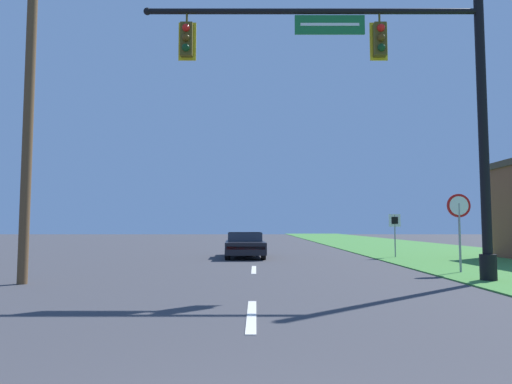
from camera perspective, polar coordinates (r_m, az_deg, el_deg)
name	(u,v)px	position (r m, az deg, el deg)	size (l,w,h in m)	color
grass_verge_right	(407,247)	(33.53, 18.36, -6.59)	(10.00, 110.00, 0.04)	#428438
road_center_line	(256,255)	(23.88, -0.05, -7.87)	(0.16, 34.80, 0.01)	silver
signal_mast	(402,95)	(13.64, 17.73, 11.46)	(9.74, 0.47, 8.43)	black
car_ahead	(246,245)	(22.15, -1.29, -6.60)	(2.03, 4.71, 1.19)	black
stop_sign	(460,215)	(16.09, 24.16, -2.63)	(0.76, 0.07, 2.50)	gray
route_sign_post	(396,226)	(22.68, 17.08, -4.03)	(0.55, 0.06, 2.03)	gray
utility_pole_near	(31,80)	(14.02, -26.31, 12.44)	(1.80, 0.26, 10.54)	brown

